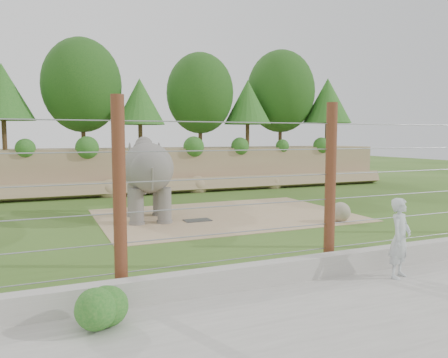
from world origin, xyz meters
name	(u,v)px	position (x,y,z in m)	size (l,w,h in m)	color
ground	(247,231)	(0.00, 0.00, 0.00)	(90.00, 90.00, 0.00)	#34581A
back_embankment	(163,124)	(0.59, 12.68, 3.97)	(30.00, 5.52, 8.77)	#A1815F
dirt_patch	(226,215)	(0.50, 3.00, 0.01)	(10.00, 7.00, 0.02)	tan
drain_grate	(198,220)	(-0.96, 2.32, 0.04)	(1.00, 0.60, 0.03)	#262628
elephant	(148,180)	(-2.59, 3.31, 1.55)	(1.65, 3.84, 3.11)	slate
stone_ball	(340,212)	(3.91, 0.04, 0.39)	(0.73, 0.73, 0.73)	gray
retaining_wall	(342,263)	(0.00, -5.00, 0.25)	(26.00, 0.35, 0.50)	#A3A097
walkway	(408,303)	(0.00, -7.00, 0.01)	(26.00, 4.00, 0.01)	#A3A097
barrier_fence	(330,187)	(0.00, -4.50, 2.00)	(20.26, 0.26, 4.00)	#592D1C
walkway_shrub	(102,306)	(-5.54, -5.80, 0.39)	(0.76, 0.76, 0.76)	#1D631D
zookeeper	(400,238)	(1.00, -5.75, 0.92)	(0.66, 0.43, 1.82)	#A4A9AD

